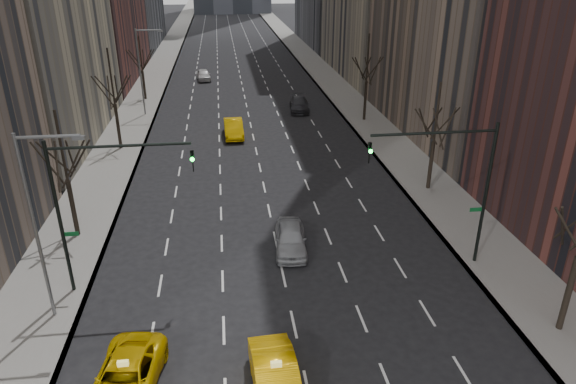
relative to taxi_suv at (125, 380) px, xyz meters
name	(u,v)px	position (x,y,z in m)	size (l,w,h in m)	color
sidewalk_left	(158,70)	(-5.19, 65.35, -0.64)	(4.50, 320.00, 0.15)	slate
sidewalk_right	(316,67)	(19.31, 65.35, -0.64)	(4.50, 320.00, 0.15)	slate
tree_lw_b	(68,181)	(-4.94, 13.35, 3.00)	(3.36, 3.50, 7.82)	black
tree_lw_c	(115,105)	(-4.94, 29.35, 3.32)	(3.36, 3.50, 8.74)	black
tree_lw_d	(142,70)	(-4.94, 47.35, 2.85)	(3.36, 3.50, 7.36)	black
tree_rw_b	(434,142)	(19.06, 17.35, 3.00)	(3.36, 3.50, 7.82)	black
tree_rw_c	(366,83)	(19.06, 35.35, 3.32)	(3.36, 3.50, 8.74)	black
traffic_mast_left	(92,193)	(-2.05, 7.35, 4.77)	(6.69, 0.39, 8.00)	black
traffic_mast_right	(459,174)	(16.16, 7.35, 4.77)	(6.69, 0.39, 8.00)	black
streetlight_near	(40,211)	(-3.78, 5.35, 4.90)	(2.83, 0.22, 9.00)	slate
streetlight_far	(143,63)	(-3.78, 40.35, 4.90)	(2.83, 0.22, 9.00)	slate
taxi_suv	(125,380)	(0.00, 0.00, 0.00)	(2.37, 5.15, 1.43)	#D6AA04
taxi_sedan	(276,382)	(5.78, -0.94, 0.08)	(1.68, 4.83, 1.59)	#FFB705
silver_sedan_ahead	(290,238)	(7.81, 10.10, 0.04)	(1.79, 4.45, 1.51)	#95979D
far_taxi	(234,128)	(5.22, 31.78, 0.10)	(1.74, 4.98, 1.64)	#FFBF05
far_suv_grey	(299,104)	(12.84, 40.13, 0.01)	(2.05, 5.03, 1.46)	#2C2C31
far_car_white	(204,75)	(1.86, 57.79, 0.03)	(1.77, 4.40, 1.50)	silver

